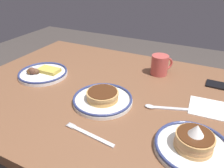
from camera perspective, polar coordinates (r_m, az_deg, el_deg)
name	(u,v)px	position (r m, az deg, el deg)	size (l,w,h in m)	color
dining_table	(101,105)	(1.07, -2.84, -5.56)	(1.28, 0.99, 0.73)	brown
plate_near_main	(43,73)	(1.19, -17.72, 2.80)	(0.25, 0.25, 0.05)	white
plate_center_pancakes	(193,145)	(0.74, 20.56, -14.68)	(0.24, 0.24, 0.10)	white
plate_far_companion	(103,98)	(0.92, -2.48, -3.75)	(0.25, 0.25, 0.05)	white
coffee_mug	(160,65)	(1.16, 12.50, 4.99)	(0.10, 0.11, 0.10)	#BF4C47
cell_phone	(222,86)	(1.16, 26.98, -0.48)	(0.14, 0.07, 0.01)	black
paper_napkin	(209,108)	(0.97, 24.04, -5.83)	(0.15, 0.14, 0.00)	white
fork_near	(89,134)	(0.77, -6.11, -13.05)	(0.20, 0.04, 0.01)	silver
tea_spoon	(163,108)	(0.91, 13.33, -6.09)	(0.20, 0.08, 0.01)	silver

